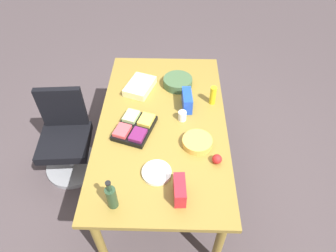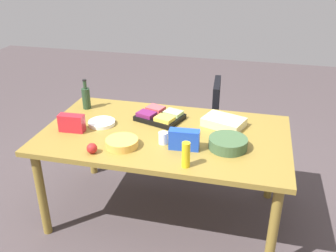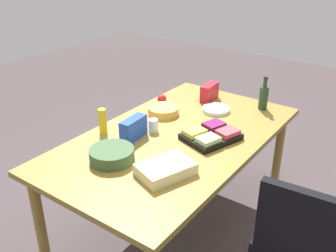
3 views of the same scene
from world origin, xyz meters
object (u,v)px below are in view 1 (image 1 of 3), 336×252
paper_plate_stack (157,173)px  wine_bottle (111,197)px  chip_bag_blue (187,101)px  fruit_platter (135,127)px  mustard_bottle (213,95)px  apple_red (217,159)px  conference_table (162,128)px  chip_bowl (197,142)px  paper_cup (182,116)px  office_chair (67,143)px  chip_bag_red (180,190)px  sheet_cake (140,86)px  salad_bowl (178,82)px

paper_plate_stack → wine_bottle: bearing=-47.2°
paper_plate_stack → chip_bag_blue: (-0.74, 0.24, 0.06)m
fruit_platter → mustard_bottle: bearing=117.9°
paper_plate_stack → fruit_platter: fruit_platter is taller
mustard_bottle → apple_red: bearing=-1.4°
conference_table → fruit_platter: 0.27m
chip_bowl → paper_cup: bearing=-157.3°
conference_table → wine_bottle: wine_bottle is taller
office_chair → mustard_bottle: bearing=95.5°
wine_bottle → chip_bag_blue: size_ratio=1.25×
chip_bowl → paper_plate_stack: bearing=-46.9°
apple_red → conference_table: bearing=-134.3°
paper_cup → wine_bottle: 0.96m
office_chair → chip_bag_red: size_ratio=4.54×
paper_plate_stack → conference_table: bearing=177.8°
paper_plate_stack → apple_red: bearing=104.6°
chip_bag_blue → mustard_bottle: bearing=104.3°
fruit_platter → chip_bag_blue: 0.54m
sheet_cake → chip_bag_red: 1.22m
office_chair → apple_red: size_ratio=11.94×
paper_cup → paper_plate_stack: bearing=-18.6°
paper_plate_stack → sheet_cake: (-0.98, -0.21, 0.02)m
salad_bowl → chip_bowl: size_ratio=1.17×
chip_bag_blue → salad_bowl: bearing=-164.9°
wine_bottle → sheet_cake: 1.25m
chip_bowl → chip_bag_red: bearing=-16.9°
conference_table → fruit_platter: size_ratio=4.52×
conference_table → wine_bottle: (0.80, -0.30, 0.18)m
apple_red → salad_bowl: (-0.93, -0.30, 0.00)m
mustard_bottle → paper_plate_stack: bearing=-30.4°
conference_table → paper_plate_stack: size_ratio=8.80×
office_chair → apple_red: office_chair is taller
apple_red → sheet_cake: bearing=-142.3°
wine_bottle → salad_bowl: bearing=161.6°
office_chair → apple_red: 1.58m
conference_table → mustard_bottle: bearing=120.0°
wine_bottle → chip_bowl: bearing=132.9°
conference_table → chip_bag_red: bearing=11.6°
office_chair → sheet_cake: (-0.32, 0.74, 0.48)m
salad_bowl → sheet_cake: bearing=-79.3°
sheet_cake → mustard_bottle: bearing=75.2°
fruit_platter → wine_bottle: size_ratio=1.56×
apple_red → sheet_cake: apple_red is taller
mustard_bottle → paper_plate_stack: mustard_bottle is taller
salad_bowl → chip_bag_blue: bearing=15.1°
apple_red → chip_bag_red: size_ratio=0.38×
conference_table → fruit_platter: bearing=-66.5°
office_chair → chip_bowl: 1.40m
apple_red → salad_bowl: bearing=-162.1°
salad_bowl → fruit_platter: bearing=-30.7°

